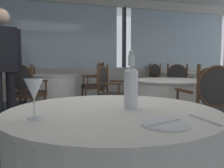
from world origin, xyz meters
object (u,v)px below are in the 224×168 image
Objects in this scene: dining_chair_2_1 at (109,89)px; dining_chair_3_1 at (158,77)px; wine_glass at (34,90)px; dining_chair_1_0 at (30,82)px; dining_chair_3_2 at (178,83)px; side_plate at (165,124)px; water_bottle at (131,85)px; dining_chair_1_1 at (26,88)px; diner_person_0 at (3,62)px; dining_chair_2_0 at (204,89)px; dining_chair_2_2 at (209,101)px; dining_chair_1_2 at (97,81)px.

dining_chair_2_1 is 1.00× the size of dining_chair_3_1.
dining_chair_1_0 is at bearing 92.16° from wine_glass.
dining_chair_3_2 is (1.78, 0.69, 0.00)m from dining_chair_2_1.
dining_chair_2_1 is (0.63, 2.86, -0.18)m from side_plate.
water_bottle reaches higher than dining_chair_3_2.
water_bottle is 0.36× the size of dining_chair_1_0.
dining_chair_1_0 is at bearing 107.75° from dining_chair_3_2.
wine_glass is at bearing -176.41° from dining_chair_3_2.
side_plate is at bearing -138.25° from dining_chair_1_1.
diner_person_0 is (-0.27, -2.32, 0.48)m from dining_chair_1_0.
water_bottle reaches higher than dining_chair_3_1.
dining_chair_1_1 is at bearing -167.28° from dining_chair_2_1.
dining_chair_2_0 reaches higher than dining_chair_1_0.
side_plate is at bearing -43.11° from dining_chair_3_1.
water_bottle is 0.34× the size of dining_chair_2_1.
diner_person_0 is (-2.25, 1.59, 0.44)m from dining_chair_2_2.
dining_chair_2_2 reaches higher than side_plate.
dining_chair_2_1 is (-1.71, 0.23, 0.03)m from dining_chair_2_0.
dining_chair_2_2 is 0.56× the size of diner_person_0.
dining_chair_2_0 is 0.92m from dining_chair_3_2.
wine_glass is at bearing -168.70° from water_bottle.
dining_chair_1_1 reaches higher than wine_glass.
side_plate is 3.55m from dining_chair_1_1.
wine_glass is 0.21× the size of dining_chair_1_0.
dining_chair_3_2 is (3.11, 0.08, 0.00)m from dining_chair_1_1.
diner_person_0 reaches higher than dining_chair_1_0.
dining_chair_1_0 is at bearing 157.32° from dining_chair_2_1.
side_plate is 3.02m from diner_person_0.
dining_chair_1_1 is 1.01× the size of dining_chair_2_1.
dining_chair_3_1 is at bearing 59.86° from water_bottle.
wine_glass is 4.39m from dining_chair_3_2.
dining_chair_3_1 is (2.90, 5.00, -0.30)m from water_bottle.
diner_person_0 is (-3.37, -0.70, 0.44)m from dining_chair_3_2.
dining_chair_1_2 is at bearing -78.35° from dining_chair_3_1.
dining_chair_3_2 is (-0.50, -1.83, -0.01)m from dining_chair_3_1.
dining_chair_2_2 is (-1.05, -1.37, 0.04)m from dining_chair_2_0.
water_bottle is at bearing 89.51° from side_plate.
dining_chair_3_2 is 0.55× the size of diner_person_0.
side_plate is 0.62× the size of water_bottle.
wine_glass is 2.84m from dining_chair_2_1.
dining_chair_2_2 reaches higher than dining_chair_3_2.
diner_person_0 reaches higher than dining_chair_1_2.
dining_chair_3_2 is 3.47m from diner_person_0.
dining_chair_2_1 is 1.91m from dining_chair_3_2.
wine_glass is 0.19× the size of dining_chair_1_1.
dining_chair_3_1 is 0.99× the size of dining_chair_3_2.
water_bottle is 2.57m from dining_chair_2_1.
dining_chair_1_1 reaches higher than dining_chair_3_2.
dining_chair_2_0 is at bearing 29.88° from dining_chair_2_1.
dining_chair_1_0 is 3.49m from dining_chair_3_2.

